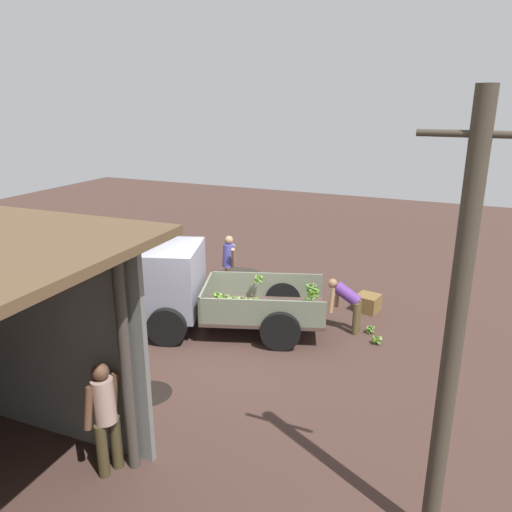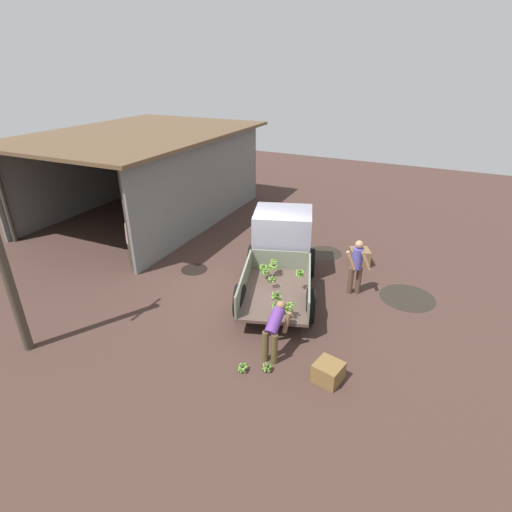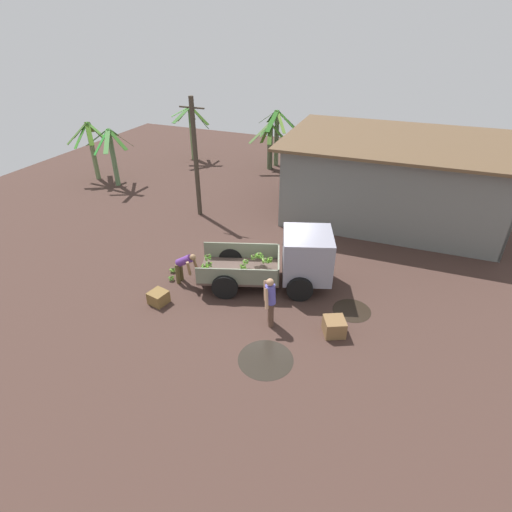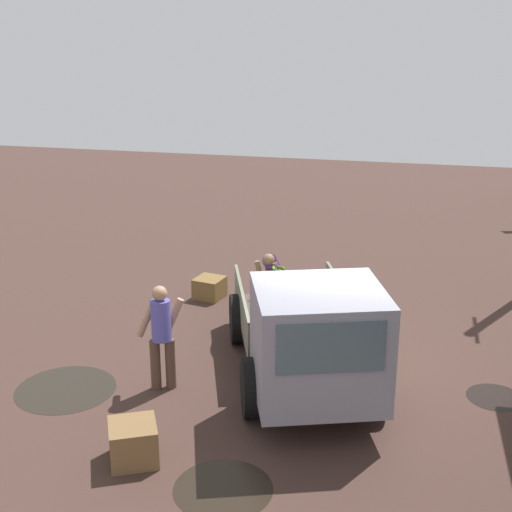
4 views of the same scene
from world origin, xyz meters
TOP-DOWN VIEW (x-y plane):
  - ground at (0.00, 0.00)m, footprint 36.00×36.00m
  - mud_patch_0 at (0.11, 2.36)m, footprint 0.83×0.83m
  - mud_patch_1 at (3.12, -0.96)m, footprint 1.20×1.20m
  - mud_patch_2 at (1.36, -3.94)m, footprint 1.51×1.51m
  - cargo_truck at (0.96, -0.26)m, footprint 4.71×3.07m
  - utility_pole at (-4.81, 3.54)m, footprint 1.15×0.21m
  - person_foreground_visitor at (0.94, -2.52)m, footprint 0.53×0.70m
  - person_worker_loading at (-2.51, -1.59)m, footprint 0.77×0.60m
  - person_bystander_near_shed at (-0.54, 4.19)m, footprint 0.39×0.63m
  - banana_bunch_on_ground_0 at (-3.29, -1.21)m, footprint 0.23×0.22m
  - banana_bunch_on_ground_1 at (-3.05, -1.68)m, footprint 0.20×0.21m
  - wooden_crate_0 at (-2.73, -2.91)m, footprint 0.63×0.63m
  - wooden_crate_1 at (2.82, -2.22)m, footprint 0.79×0.79m

SIDE VIEW (x-z plane):
  - ground at x=0.00m, z-range 0.00..0.00m
  - mud_patch_0 at x=0.11m, z-range 0.00..0.01m
  - mud_patch_1 at x=3.12m, z-range 0.00..0.01m
  - mud_patch_2 at x=1.36m, z-range 0.00..0.01m
  - banana_bunch_on_ground_1 at x=-3.05m, z-range 0.01..0.20m
  - banana_bunch_on_ground_0 at x=-3.29m, z-range 0.01..0.21m
  - wooden_crate_0 at x=-2.73m, z-range 0.00..0.42m
  - wooden_crate_1 at x=2.82m, z-range 0.00..0.51m
  - person_worker_loading at x=-2.51m, z-range 0.12..1.33m
  - person_foreground_visitor at x=0.94m, z-range 0.09..1.72m
  - person_bystander_near_shed at x=-0.54m, z-range 0.09..1.80m
  - cargo_truck at x=0.96m, z-range 0.06..2.01m
  - utility_pole at x=-4.81m, z-range 0.05..5.27m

